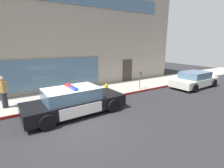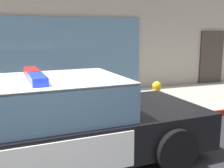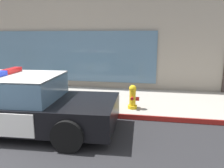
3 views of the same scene
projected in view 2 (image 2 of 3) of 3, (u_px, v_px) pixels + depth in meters
name	position (u px, v px, depth m)	size (l,w,h in m)	color
sidewalk	(27.00, 114.00, 6.71)	(48.00, 3.11, 0.15)	#A39E93
curb_red_paint	(31.00, 136.00, 5.26)	(28.80, 0.04, 0.14)	maroon
police_cruiser	(46.00, 124.00, 4.16)	(5.11, 2.28, 1.49)	black
fire_hydrant	(157.00, 96.00, 6.70)	(0.34, 0.39, 0.73)	gold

